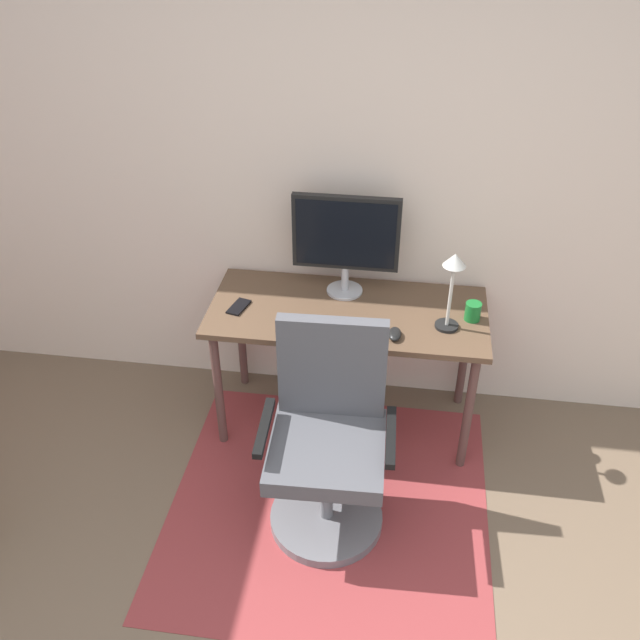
{
  "coord_description": "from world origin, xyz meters",
  "views": [
    {
      "loc": [
        0.23,
        -0.93,
        2.57
      ],
      "look_at": [
        -0.12,
        1.58,
        0.82
      ],
      "focal_mm": 38.68,
      "sensor_mm": 36.0,
      "label": 1
    }
  ],
  "objects_px": {
    "desk_lamp": "(453,277)",
    "office_chair": "(328,448)",
    "coffee_cup": "(473,311)",
    "keyboard": "(328,331)",
    "computer_mouse": "(395,334)",
    "desk": "(347,323)",
    "monitor": "(346,237)",
    "cell_phone": "(239,307)"
  },
  "relations": [
    {
      "from": "computer_mouse",
      "to": "desk_lamp",
      "type": "xyz_separation_m",
      "value": [
        0.24,
        0.11,
        0.26
      ]
    },
    {
      "from": "keyboard",
      "to": "computer_mouse",
      "type": "height_order",
      "value": "computer_mouse"
    },
    {
      "from": "cell_phone",
      "to": "desk_lamp",
      "type": "relative_size",
      "value": 0.36
    },
    {
      "from": "computer_mouse",
      "to": "desk_lamp",
      "type": "relative_size",
      "value": 0.27
    },
    {
      "from": "keyboard",
      "to": "cell_phone",
      "type": "relative_size",
      "value": 3.07
    },
    {
      "from": "desk",
      "to": "monitor",
      "type": "distance_m",
      "value": 0.42
    },
    {
      "from": "computer_mouse",
      "to": "office_chair",
      "type": "xyz_separation_m",
      "value": [
        -0.25,
        -0.44,
        -0.32
      ]
    },
    {
      "from": "computer_mouse",
      "to": "desk",
      "type": "bearing_deg",
      "value": 140.54
    },
    {
      "from": "desk",
      "to": "monitor",
      "type": "xyz_separation_m",
      "value": [
        -0.03,
        0.16,
        0.39
      ]
    },
    {
      "from": "coffee_cup",
      "to": "desk_lamp",
      "type": "height_order",
      "value": "desk_lamp"
    },
    {
      "from": "keyboard",
      "to": "computer_mouse",
      "type": "xyz_separation_m",
      "value": [
        0.31,
        0.01,
        0.01
      ]
    },
    {
      "from": "monitor",
      "to": "desk_lamp",
      "type": "bearing_deg",
      "value": -25.43
    },
    {
      "from": "office_chair",
      "to": "coffee_cup",
      "type": "bearing_deg",
      "value": 44.21
    },
    {
      "from": "coffee_cup",
      "to": "desk_lamp",
      "type": "bearing_deg",
      "value": -146.12
    },
    {
      "from": "desk",
      "to": "cell_phone",
      "type": "bearing_deg",
      "value": -173.68
    },
    {
      "from": "desk_lamp",
      "to": "office_chair",
      "type": "bearing_deg",
      "value": -131.28
    },
    {
      "from": "keyboard",
      "to": "coffee_cup",
      "type": "bearing_deg",
      "value": 16.85
    },
    {
      "from": "coffee_cup",
      "to": "office_chair",
      "type": "relative_size",
      "value": 0.09
    },
    {
      "from": "monitor",
      "to": "cell_phone",
      "type": "bearing_deg",
      "value": -156.14
    },
    {
      "from": "monitor",
      "to": "coffee_cup",
      "type": "xyz_separation_m",
      "value": [
        0.62,
        -0.16,
        -0.26
      ]
    },
    {
      "from": "office_chair",
      "to": "monitor",
      "type": "bearing_deg",
      "value": 89.57
    },
    {
      "from": "cell_phone",
      "to": "computer_mouse",
      "type": "bearing_deg",
      "value": 4.46
    },
    {
      "from": "keyboard",
      "to": "office_chair",
      "type": "relative_size",
      "value": 0.44
    },
    {
      "from": "keyboard",
      "to": "desk_lamp",
      "type": "bearing_deg",
      "value": 12.49
    },
    {
      "from": "office_chair",
      "to": "desk",
      "type": "bearing_deg",
      "value": 86.96
    },
    {
      "from": "cell_phone",
      "to": "office_chair",
      "type": "distance_m",
      "value": 0.83
    },
    {
      "from": "desk",
      "to": "desk_lamp",
      "type": "height_order",
      "value": "desk_lamp"
    },
    {
      "from": "desk",
      "to": "desk_lamp",
      "type": "relative_size",
      "value": 3.45
    },
    {
      "from": "desk_lamp",
      "to": "office_chair",
      "type": "relative_size",
      "value": 0.4
    },
    {
      "from": "monitor",
      "to": "cell_phone",
      "type": "height_order",
      "value": "monitor"
    },
    {
      "from": "desk_lamp",
      "to": "computer_mouse",
      "type": "bearing_deg",
      "value": -154.26
    },
    {
      "from": "monitor",
      "to": "keyboard",
      "type": "xyz_separation_m",
      "value": [
        -0.04,
        -0.36,
        -0.3
      ]
    },
    {
      "from": "desk",
      "to": "keyboard",
      "type": "xyz_separation_m",
      "value": [
        -0.07,
        -0.2,
        0.09
      ]
    },
    {
      "from": "desk_lamp",
      "to": "desk",
      "type": "bearing_deg",
      "value": 170.33
    },
    {
      "from": "monitor",
      "to": "cell_phone",
      "type": "xyz_separation_m",
      "value": [
        -0.49,
        -0.22,
        -0.3
      ]
    },
    {
      "from": "coffee_cup",
      "to": "computer_mouse",
      "type": "bearing_deg",
      "value": -151.38
    },
    {
      "from": "coffee_cup",
      "to": "monitor",
      "type": "bearing_deg",
      "value": 165.64
    },
    {
      "from": "monitor",
      "to": "computer_mouse",
      "type": "xyz_separation_m",
      "value": [
        0.27,
        -0.35,
        -0.29
      ]
    },
    {
      "from": "coffee_cup",
      "to": "cell_phone",
      "type": "height_order",
      "value": "coffee_cup"
    },
    {
      "from": "desk",
      "to": "cell_phone",
      "type": "distance_m",
      "value": 0.54
    },
    {
      "from": "desk",
      "to": "monitor",
      "type": "bearing_deg",
      "value": 101.8
    },
    {
      "from": "coffee_cup",
      "to": "desk_lamp",
      "type": "xyz_separation_m",
      "value": [
        -0.12,
        -0.08,
        0.23
      ]
    }
  ]
}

